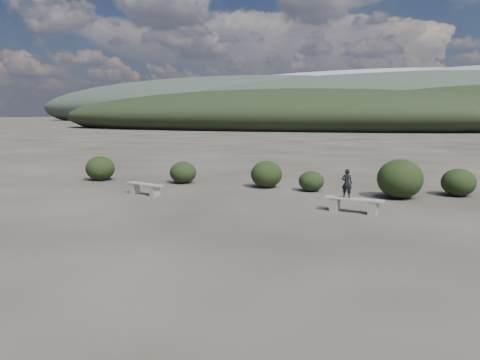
% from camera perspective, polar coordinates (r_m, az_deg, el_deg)
% --- Properties ---
extents(ground, '(1200.00, 1200.00, 0.00)m').
position_cam_1_polar(ground, '(11.47, -9.45, -7.54)').
color(ground, '#28241F').
rests_on(ground, ground).
extents(bench_left, '(1.79, 0.85, 0.44)m').
position_cam_1_polar(bench_left, '(18.30, -11.58, -0.95)').
color(bench_left, slate).
rests_on(bench_left, ground).
extents(bench_right, '(1.88, 0.66, 0.46)m').
position_cam_1_polar(bench_right, '(15.07, 13.68, -2.85)').
color(bench_right, slate).
rests_on(bench_right, ground).
extents(seated_person, '(0.35, 0.24, 0.91)m').
position_cam_1_polar(seated_person, '(15.04, 12.89, -0.39)').
color(seated_person, black).
rests_on(seated_person, bench_right).
extents(shrub_a, '(1.19, 1.19, 0.98)m').
position_cam_1_polar(shrub_a, '(21.12, -6.95, 0.92)').
color(shrub_a, black).
rests_on(shrub_a, ground).
extents(shrub_b, '(1.32, 1.32, 1.13)m').
position_cam_1_polar(shrub_b, '(19.72, 3.24, 0.70)').
color(shrub_b, black).
rests_on(shrub_b, ground).
extents(shrub_c, '(1.02, 1.02, 0.82)m').
position_cam_1_polar(shrub_c, '(18.97, 8.69, -0.14)').
color(shrub_c, black).
rests_on(shrub_c, ground).
extents(shrub_d, '(1.65, 1.65, 1.44)m').
position_cam_1_polar(shrub_d, '(18.08, 18.92, 0.12)').
color(shrub_d, black).
rests_on(shrub_d, ground).
extents(shrub_e, '(1.26, 1.26, 1.05)m').
position_cam_1_polar(shrub_e, '(19.45, 25.09, -0.26)').
color(shrub_e, black).
rests_on(shrub_e, ground).
extents(shrub_f, '(1.34, 1.34, 1.13)m').
position_cam_1_polar(shrub_f, '(22.86, -16.68, 1.37)').
color(shrub_f, black).
rests_on(shrub_f, ground).
extents(mountain_ridges, '(500.00, 400.00, 56.00)m').
position_cam_1_polar(mountain_ridges, '(348.87, 19.49, 8.74)').
color(mountain_ridges, black).
rests_on(mountain_ridges, ground).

